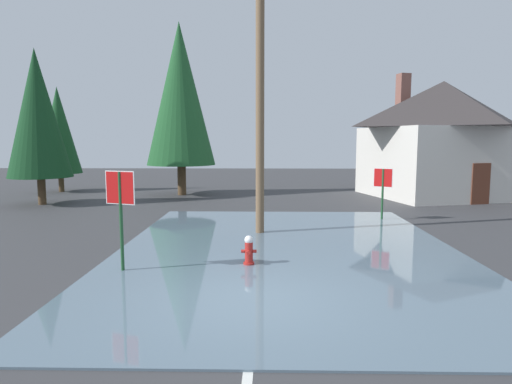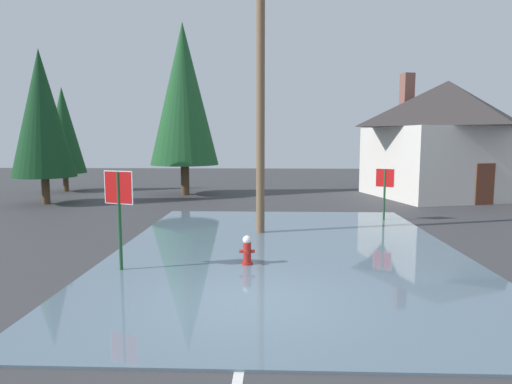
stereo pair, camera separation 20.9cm
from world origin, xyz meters
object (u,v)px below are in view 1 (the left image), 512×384
at_px(utility_pole, 260,83).
at_px(pine_tree_tall_left, 37,114).
at_px(fire_hydrant, 249,251).
at_px(stop_sign_far, 383,184).
at_px(house, 441,137).
at_px(pine_tree_mid_left, 59,130).
at_px(pine_tree_short_left, 180,94).
at_px(stop_sign_near, 120,200).

xyz_separation_m(utility_pole, pine_tree_tall_left, (-10.63, 6.47, -0.57)).
distance_m(fire_hydrant, stop_sign_far, 8.14).
bearing_deg(house, stop_sign_far, -124.17).
xyz_separation_m(fire_hydrant, pine_tree_mid_left, (-11.90, 15.57, 3.29)).
relative_size(pine_tree_tall_left, pine_tree_short_left, 0.77).
bearing_deg(fire_hydrant, stop_sign_far, 52.17).
distance_m(stop_sign_near, pine_tree_mid_left, 18.55).
height_order(stop_sign_near, pine_tree_mid_left, pine_tree_mid_left).
bearing_deg(utility_pole, house, 45.67).
xyz_separation_m(fire_hydrant, pine_tree_tall_left, (-10.41, 10.30, 3.97)).
bearing_deg(pine_tree_short_left, fire_hydrant, -73.01).
xyz_separation_m(stop_sign_far, pine_tree_tall_left, (-15.35, 3.93, 2.91)).
bearing_deg(pine_tree_mid_left, utility_pole, -44.08).
height_order(utility_pole, pine_tree_short_left, pine_tree_short_left).
relative_size(stop_sign_far, pine_tree_mid_left, 0.33).
height_order(stop_sign_far, pine_tree_short_left, pine_tree_short_left).
distance_m(fire_hydrant, utility_pole, 5.95).
relative_size(utility_pole, stop_sign_far, 4.67).
xyz_separation_m(fire_hydrant, pine_tree_short_left, (-4.33, 14.17, 5.24)).
bearing_deg(pine_tree_tall_left, house, 9.92).
relative_size(stop_sign_near, pine_tree_mid_left, 0.39).
bearing_deg(pine_tree_short_left, pine_tree_tall_left, -147.52).
relative_size(stop_sign_near, fire_hydrant, 3.15).
distance_m(stop_sign_near, utility_pole, 6.32).
xyz_separation_m(stop_sign_far, house, (5.09, 7.50, 1.81)).
relative_size(house, pine_tree_short_left, 0.95).
relative_size(utility_pole, pine_tree_short_left, 0.99).
bearing_deg(utility_pole, pine_tree_mid_left, 135.92).
xyz_separation_m(house, pine_tree_tall_left, (-20.45, -3.58, 1.10)).
height_order(stop_sign_near, pine_tree_short_left, pine_tree_short_left).
bearing_deg(pine_tree_mid_left, pine_tree_tall_left, -74.22).
height_order(fire_hydrant, stop_sign_far, stop_sign_far).
height_order(utility_pole, pine_tree_tall_left, utility_pole).
bearing_deg(fire_hydrant, pine_tree_tall_left, 135.29).
xyz_separation_m(stop_sign_near, stop_sign_far, (7.93, 6.95, -0.29)).
bearing_deg(house, pine_tree_short_left, 178.84).
height_order(fire_hydrant, pine_tree_mid_left, pine_tree_mid_left).
height_order(house, pine_tree_mid_left, house).
bearing_deg(stop_sign_near, utility_pole, 53.97).
distance_m(stop_sign_near, stop_sign_far, 10.54).
height_order(fire_hydrant, utility_pole, utility_pole).
xyz_separation_m(utility_pole, house, (9.81, 10.04, -1.67)).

